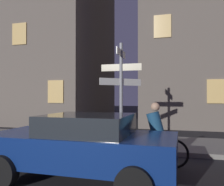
% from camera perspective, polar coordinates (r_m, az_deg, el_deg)
% --- Properties ---
extents(sidewalk_kerb, '(40.00, 2.78, 0.14)m').
position_cam_1_polar(sidewalk_kerb, '(9.18, 1.54, -11.37)').
color(sidewalk_kerb, gray).
rests_on(sidewalk_kerb, ground_plane).
extents(signpost, '(1.44, 1.20, 3.48)m').
position_cam_1_polar(signpost, '(8.49, 2.15, 2.18)').
color(signpost, gray).
rests_on(signpost, sidewalk_kerb).
extents(car_near_left, '(4.00, 1.96, 1.38)m').
position_cam_1_polar(car_near_left, '(5.29, -6.78, -11.90)').
color(car_near_left, navy).
rests_on(car_near_left, ground_plane).
extents(cyclist, '(1.82, 0.32, 1.61)m').
position_cam_1_polar(cyclist, '(6.28, 9.65, -10.08)').
color(cyclist, black).
rests_on(cyclist, ground_plane).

